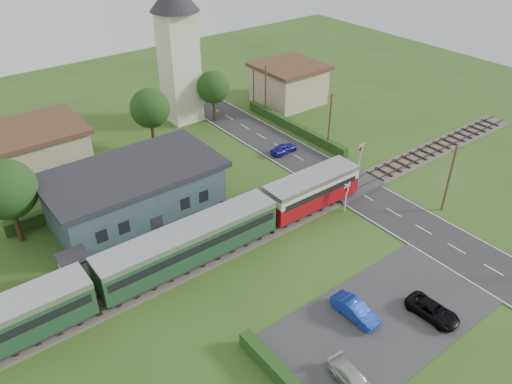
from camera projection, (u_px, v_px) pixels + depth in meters
ground at (292, 233)px, 45.74m from camera, size 120.00×120.00×0.00m
railway_track at (278, 222)px, 47.01m from camera, size 76.00×3.20×0.49m
road at (366, 197)px, 50.83m from camera, size 6.00×70.00×0.05m
car_park at (383, 319)px, 36.93m from camera, size 17.00×9.00×0.08m
crossing_deck at (352, 187)px, 52.06m from camera, size 6.20×3.40×0.45m
platform at (168, 245)px, 43.98m from camera, size 30.00×3.00×0.45m
equipment_hut at (76, 268)px, 39.07m from camera, size 2.30×2.30×2.55m
station_building at (135, 193)px, 46.52m from camera, size 16.00×9.00×5.30m
train at (155, 259)px, 39.40m from camera, size 43.20×2.90×3.40m
church_tower at (177, 42)px, 61.48m from camera, size 6.00×6.00×17.60m
house_west at (34, 151)px, 53.27m from camera, size 10.80×8.80×5.50m
house_east at (289, 83)px, 70.49m from camera, size 8.80×8.80×5.50m
hedge_carpark at (286, 381)px, 31.77m from camera, size 0.80×9.00×1.20m
hedge_roadside at (294, 127)px, 63.36m from camera, size 0.80×18.00×1.20m
hedge_station at (118, 191)px, 50.63m from camera, size 22.00×0.80×1.30m
tree_a at (6, 190)px, 41.96m from camera, size 5.20×5.20×8.00m
tree_b at (150, 108)px, 57.37m from camera, size 4.60×4.60×7.34m
tree_c at (213, 87)px, 64.02m from camera, size 4.20×4.20×6.78m
utility_pole_b at (449, 178)px, 47.02m from camera, size 1.40×0.22×7.00m
utility_pole_c at (330, 121)px, 57.72m from camera, size 1.40×0.22×7.00m
utility_pole_d at (265, 91)px, 65.74m from camera, size 1.40×0.22×7.00m
crossing_signal_near at (347, 193)px, 47.58m from camera, size 0.84×0.28×3.28m
crossing_signal_far at (361, 152)px, 54.47m from camera, size 0.84×0.28×3.28m
streetlamp_east at (253, 82)px, 70.32m from camera, size 0.30×0.30×5.15m
car_on_road at (284, 148)px, 58.47m from camera, size 3.46×1.59×1.15m
car_park_blue at (355, 310)px, 36.76m from camera, size 1.49×3.94×1.29m
car_park_silver at (353, 379)px, 31.87m from camera, size 1.77×3.84×1.09m
car_park_dark at (433, 311)px, 36.81m from camera, size 2.08×4.13×1.12m
pedestrian_near at (223, 209)px, 46.76m from camera, size 0.70×0.52×1.74m
pedestrian_far at (81, 275)px, 38.94m from camera, size 1.03×1.15×1.94m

